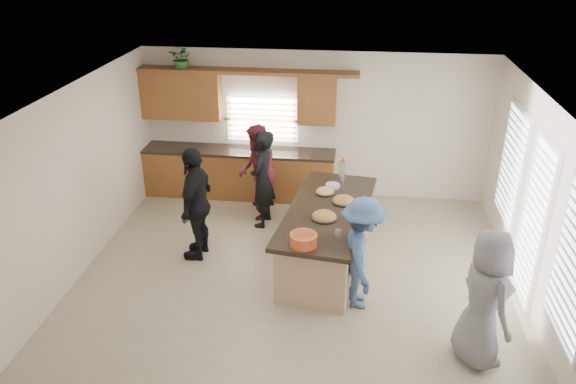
# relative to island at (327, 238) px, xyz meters

# --- Properties ---
(floor) EXTENTS (6.50, 6.50, 0.00)m
(floor) POSITION_rel_island_xyz_m (-0.42, -0.41, -0.45)
(floor) COLOR tan
(floor) RESTS_ON ground
(room_shell) EXTENTS (6.52, 6.02, 2.81)m
(room_shell) POSITION_rel_island_xyz_m (-0.42, -0.41, 1.45)
(room_shell) COLOR silver
(room_shell) RESTS_ON ground
(back_cabinetry) EXTENTS (4.08, 0.66, 2.46)m
(back_cabinetry) POSITION_rel_island_xyz_m (-1.89, 2.32, 0.46)
(back_cabinetry) COLOR #93602A
(back_cabinetry) RESTS_ON ground
(right_wall_glazing) EXTENTS (0.06, 4.00, 2.25)m
(right_wall_glazing) POSITION_rel_island_xyz_m (2.80, -0.55, 0.89)
(right_wall_glazing) COLOR white
(right_wall_glazing) RESTS_ON ground
(island) EXTENTS (1.51, 2.83, 0.95)m
(island) POSITION_rel_island_xyz_m (0.00, 0.00, 0.00)
(island) COLOR tan
(island) RESTS_ON ground
(platter_front) EXTENTS (0.40, 0.40, 0.16)m
(platter_front) POSITION_rel_island_xyz_m (-0.04, -0.32, 0.52)
(platter_front) COLOR black
(platter_front) RESTS_ON island
(platter_mid) EXTENTS (0.37, 0.37, 0.15)m
(platter_mid) POSITION_rel_island_xyz_m (0.22, 0.25, 0.52)
(platter_mid) COLOR black
(platter_mid) RESTS_ON island
(platter_back) EXTENTS (0.32, 0.32, 0.13)m
(platter_back) POSITION_rel_island_xyz_m (-0.08, 0.54, 0.52)
(platter_back) COLOR black
(platter_back) RESTS_ON island
(salad_bowl) EXTENTS (0.37, 0.37, 0.16)m
(salad_bowl) POSITION_rel_island_xyz_m (-0.26, -1.11, 0.59)
(salad_bowl) COLOR #DF5528
(salad_bowl) RESTS_ON island
(clear_cup) EXTENTS (0.09, 0.09, 0.10)m
(clear_cup) POSITION_rel_island_xyz_m (0.19, -0.82, 0.55)
(clear_cup) COLOR white
(clear_cup) RESTS_ON island
(plate_stack) EXTENTS (0.24, 0.24, 0.05)m
(plate_stack) POSITION_rel_island_xyz_m (0.03, 0.79, 0.52)
(plate_stack) COLOR #CF9AE0
(plate_stack) RESTS_ON island
(flower_vase) EXTENTS (0.14, 0.14, 0.42)m
(flower_vase) POSITION_rel_island_xyz_m (0.16, 1.05, 0.73)
(flower_vase) COLOR silver
(flower_vase) RESTS_ON island
(potted_plant) EXTENTS (0.49, 0.45, 0.47)m
(potted_plant) POSITION_rel_island_xyz_m (-2.86, 2.41, 2.18)
(potted_plant) COLOR #2F7531
(potted_plant) RESTS_ON back_cabinetry
(woman_left_back) EXTENTS (0.49, 0.68, 1.73)m
(woman_left_back) POSITION_rel_island_xyz_m (-1.20, 1.15, 0.41)
(woman_left_back) COLOR black
(woman_left_back) RESTS_ON ground
(woman_left_mid) EXTENTS (0.82, 0.96, 1.72)m
(woman_left_mid) POSITION_rel_island_xyz_m (-1.35, 1.46, 0.41)
(woman_left_mid) COLOR maroon
(woman_left_mid) RESTS_ON ground
(woman_left_front) EXTENTS (0.53, 1.11, 1.85)m
(woman_left_front) POSITION_rel_island_xyz_m (-2.04, -0.00, 0.47)
(woman_left_front) COLOR black
(woman_left_front) RESTS_ON ground
(woman_right_back) EXTENTS (0.67, 1.09, 1.62)m
(woman_right_back) POSITION_rel_island_xyz_m (0.52, -0.99, 0.36)
(woman_right_back) COLOR #3C5683
(woman_right_back) RESTS_ON ground
(woman_right_front) EXTENTS (0.82, 1.00, 1.76)m
(woman_right_front) POSITION_rel_island_xyz_m (1.94, -1.94, 0.43)
(woman_right_front) COLOR slate
(woman_right_front) RESTS_ON ground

